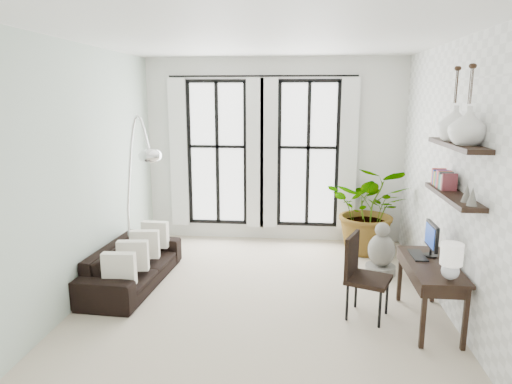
# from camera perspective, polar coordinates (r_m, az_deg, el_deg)

# --- Properties ---
(floor) EXTENTS (5.00, 5.00, 0.00)m
(floor) POSITION_cam_1_polar(r_m,az_deg,el_deg) (6.06, 0.69, -13.00)
(floor) COLOR beige
(floor) RESTS_ON ground
(ceiling) EXTENTS (5.00, 5.00, 0.00)m
(ceiling) POSITION_cam_1_polar(r_m,az_deg,el_deg) (5.53, 0.78, 18.62)
(ceiling) COLOR white
(ceiling) RESTS_ON wall_back
(wall_left) EXTENTS (0.00, 5.00, 5.00)m
(wall_left) POSITION_cam_1_polar(r_m,az_deg,el_deg) (6.18, -20.54, 2.28)
(wall_left) COLOR #B6CBBB
(wall_left) RESTS_ON floor
(wall_right) EXTENTS (0.00, 5.00, 5.00)m
(wall_right) POSITION_cam_1_polar(r_m,az_deg,el_deg) (5.84, 23.32, 1.53)
(wall_right) COLOR white
(wall_right) RESTS_ON floor
(wall_back) EXTENTS (4.50, 0.00, 4.50)m
(wall_back) POSITION_cam_1_polar(r_m,az_deg,el_deg) (8.05, 2.24, 5.13)
(wall_back) COLOR white
(wall_back) RESTS_ON floor
(windows) EXTENTS (3.26, 0.13, 2.65)m
(windows) POSITION_cam_1_polar(r_m,az_deg,el_deg) (7.99, 0.77, 4.80)
(windows) COLOR white
(windows) RESTS_ON wall_back
(wall_shelves) EXTENTS (0.25, 1.30, 0.60)m
(wall_shelves) POSITION_cam_1_polar(r_m,az_deg,el_deg) (5.35, 23.46, 2.02)
(wall_shelves) COLOR black
(wall_shelves) RESTS_ON wall_right
(sofa) EXTENTS (0.88, 1.98, 0.56)m
(sofa) POSITION_cam_1_polar(r_m,az_deg,el_deg) (6.57, -15.14, -8.74)
(sofa) COLOR black
(sofa) RESTS_ON floor
(throw_pillows) EXTENTS (0.40, 1.52, 0.40)m
(throw_pillows) POSITION_cam_1_polar(r_m,az_deg,el_deg) (6.46, -14.41, -7.00)
(throw_pillows) COLOR white
(throw_pillows) RESTS_ON sofa
(plant) EXTENTS (1.59, 1.47, 1.47)m
(plant) POSITION_cam_1_polar(r_m,az_deg,el_deg) (7.69, 14.08, -2.10)
(plant) COLOR #2D7228
(plant) RESTS_ON floor
(desk) EXTENTS (0.52, 1.22, 1.12)m
(desk) POSITION_cam_1_polar(r_m,az_deg,el_deg) (5.48, 21.20, -8.87)
(desk) COLOR black
(desk) RESTS_ON floor
(desk_chair) EXTENTS (0.61, 0.61, 0.99)m
(desk_chair) POSITION_cam_1_polar(r_m,az_deg,el_deg) (5.52, 13.00, -9.55)
(desk_chair) COLOR black
(desk_chair) RESTS_ON floor
(arc_lamp) EXTENTS (0.73, 0.46, 2.32)m
(arc_lamp) POSITION_cam_1_polar(r_m,az_deg,el_deg) (6.30, -14.48, 2.97)
(arc_lamp) COLOR silver
(arc_lamp) RESTS_ON floor
(buddha) EXTENTS (0.43, 0.43, 0.78)m
(buddha) POSITION_cam_1_polar(r_m,az_deg,el_deg) (6.92, 15.39, -7.31)
(buddha) COLOR slate
(buddha) RESTS_ON floor
(vase_a) EXTENTS (0.37, 0.37, 0.38)m
(vase_a) POSITION_cam_1_polar(r_m,az_deg,el_deg) (5.02, 24.96, 7.51)
(vase_a) COLOR white
(vase_a) RESTS_ON shelf_upper
(vase_b) EXTENTS (0.37, 0.37, 0.38)m
(vase_b) POSITION_cam_1_polar(r_m,az_deg,el_deg) (5.40, 23.58, 7.86)
(vase_b) COLOR white
(vase_b) RESTS_ON shelf_upper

